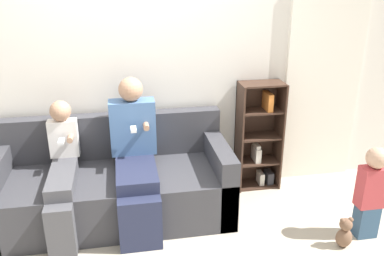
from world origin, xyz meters
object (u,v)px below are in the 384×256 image
(couch, at_px, (114,187))
(bookshelf, at_px, (259,137))
(toddler_standing, at_px, (371,191))
(teddy_bear, at_px, (345,233))
(adult_seated, at_px, (135,153))
(child_seated, at_px, (62,172))

(couch, distance_m, bookshelf, 1.56)
(toddler_standing, xyz_separation_m, teddy_bear, (-0.26, -0.12, -0.31))
(adult_seated, height_order, child_seated, adult_seated)
(adult_seated, height_order, teddy_bear, adult_seated)
(teddy_bear, bearing_deg, couch, 156.28)
(couch, distance_m, adult_seated, 0.43)
(child_seated, relative_size, toddler_standing, 1.31)
(child_seated, bearing_deg, couch, 17.98)
(adult_seated, distance_m, bookshelf, 1.36)
(bookshelf, relative_size, teddy_bear, 4.05)
(adult_seated, relative_size, child_seated, 1.18)
(couch, xyz_separation_m, toddler_standing, (2.13, -0.71, 0.15))
(couch, height_order, toddler_standing, couch)
(teddy_bear, bearing_deg, adult_seated, 155.94)
(child_seated, bearing_deg, adult_seated, 4.86)
(adult_seated, distance_m, toddler_standing, 2.03)
(bookshelf, distance_m, teddy_bear, 1.29)
(child_seated, distance_m, teddy_bear, 2.43)
(adult_seated, bearing_deg, child_seated, -175.14)
(couch, bearing_deg, child_seated, -162.02)
(couch, xyz_separation_m, bookshelf, (1.50, 0.34, 0.25))
(toddler_standing, relative_size, bookshelf, 0.74)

